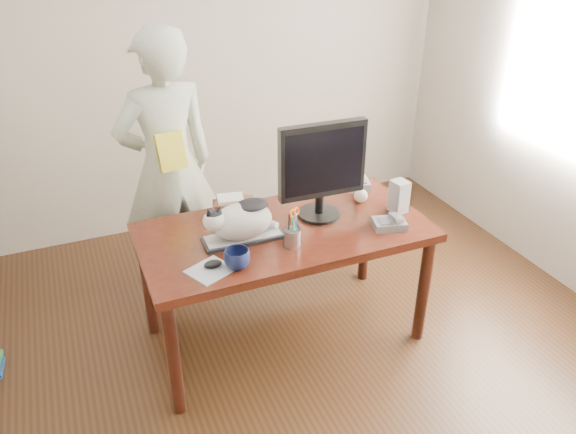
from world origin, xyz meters
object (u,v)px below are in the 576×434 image
(desk, at_px, (279,244))
(keyboard, at_px, (243,237))
(calculator, at_px, (356,183))
(person, at_px, (168,167))
(cat, at_px, (240,220))
(pen_cup, at_px, (293,235))
(monitor, at_px, (322,166))
(mouse, at_px, (213,264))
(phone, at_px, (390,223))
(book_stack, at_px, (233,205))
(baseball, at_px, (361,196))
(coffee_mug, at_px, (237,259))
(speaker, at_px, (399,196))

(desk, xyz_separation_m, keyboard, (-0.25, -0.10, 0.16))
(calculator, distance_m, person, 1.20)
(cat, bearing_deg, pen_cup, -32.59)
(desk, bearing_deg, monitor, -8.05)
(mouse, bearing_deg, cat, 18.32)
(mouse, height_order, calculator, calculator)
(phone, bearing_deg, book_stack, 159.85)
(monitor, height_order, phone, monitor)
(mouse, distance_m, baseball, 1.08)
(cat, height_order, calculator, cat)
(desk, xyz_separation_m, phone, (0.55, -0.29, 0.17))
(person, bearing_deg, phone, 124.52)
(coffee_mug, distance_m, speaker, 1.07)
(book_stack, bearing_deg, speaker, -4.52)
(desk, xyz_separation_m, monitor, (0.24, -0.03, 0.47))
(pen_cup, distance_m, person, 1.07)
(keyboard, xyz_separation_m, pen_cup, (0.22, -0.16, 0.05))
(phone, bearing_deg, desk, 167.25)
(coffee_mug, bearing_deg, cat, 67.78)
(pen_cup, relative_size, speaker, 1.14)
(monitor, distance_m, baseball, 0.42)
(desk, bearing_deg, baseball, 4.15)
(keyboard, bearing_deg, mouse, -137.65)
(desk, distance_m, speaker, 0.75)
(cat, xyz_separation_m, mouse, (-0.21, -0.20, -0.10))
(mouse, xyz_separation_m, calculator, (1.10, 0.54, 0.01))
(desk, relative_size, speaker, 8.31)
(desk, distance_m, calculator, 0.70)
(speaker, xyz_separation_m, book_stack, (-0.89, 0.38, -0.06))
(book_stack, bearing_deg, mouse, -98.88)
(pen_cup, xyz_separation_m, mouse, (-0.45, -0.04, -0.04))
(keyboard, height_order, phone, phone)
(monitor, relative_size, book_stack, 2.07)
(coffee_mug, bearing_deg, calculator, 30.49)
(pen_cup, distance_m, book_stack, 0.52)
(cat, bearing_deg, keyboard, 8.36)
(book_stack, bearing_deg, phone, -16.60)
(mouse, height_order, person, person)
(speaker, bearing_deg, cat, 169.08)
(cat, bearing_deg, calculator, 21.79)
(speaker, height_order, calculator, speaker)
(speaker, bearing_deg, desk, 159.96)
(monitor, relative_size, mouse, 5.30)
(cat, relative_size, pen_cup, 1.94)
(mouse, bearing_deg, desk, 7.39)
(phone, distance_m, calculator, 0.54)
(monitor, xyz_separation_m, speaker, (0.45, -0.11, -0.22))
(monitor, distance_m, person, 1.05)
(speaker, height_order, baseball, speaker)
(desk, distance_m, book_stack, 0.36)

